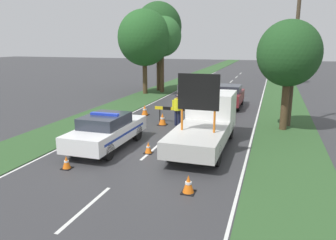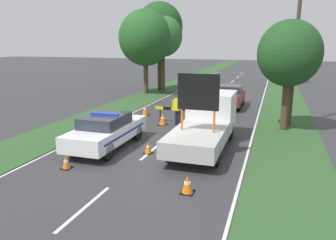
{
  "view_description": "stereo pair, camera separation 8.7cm",
  "coord_description": "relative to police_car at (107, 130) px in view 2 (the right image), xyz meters",
  "views": [
    {
      "loc": [
        4.93,
        -12.48,
        4.68
      ],
      "look_at": [
        0.3,
        1.87,
        1.1
      ],
      "focal_mm": 35.0,
      "sensor_mm": 36.0,
      "label": 1
    },
    {
      "loc": [
        5.01,
        -12.45,
        4.68
      ],
      "look_at": [
        0.3,
        1.87,
        1.1
      ],
      "focal_mm": 35.0,
      "sensor_mm": 36.0,
      "label": 2
    }
  ],
  "objects": [
    {
      "name": "ground_plane",
      "position": [
        2.1,
        -0.27,
        -0.81
      ],
      "size": [
        160.0,
        160.0,
        0.0
      ],
      "primitive_type": "plane",
      "color": "#333335"
    },
    {
      "name": "lane_markings",
      "position": [
        2.1,
        11.47,
        -0.8
      ],
      "size": [
        8.29,
        58.45,
        0.01
      ],
      "color": "silver",
      "rests_on": "ground"
    },
    {
      "name": "grass_verge_left",
      "position": [
        -3.69,
        19.73,
        -0.79
      ],
      "size": [
        3.19,
        120.0,
        0.03
      ],
      "color": "#2D5128",
      "rests_on": "ground"
    },
    {
      "name": "grass_verge_right",
      "position": [
        7.88,
        19.73,
        -0.79
      ],
      "size": [
        3.19,
        120.0,
        0.03
      ],
      "color": "#2D5128",
      "rests_on": "ground"
    },
    {
      "name": "police_car",
      "position": [
        0.0,
        0.0,
        0.0
      ],
      "size": [
        1.9,
        4.92,
        1.64
      ],
      "rotation": [
        0.0,
        0.0,
        0.04
      ],
      "color": "white",
      "rests_on": "ground"
    },
    {
      "name": "work_truck",
      "position": [
        4.19,
        1.9,
        0.33
      ],
      "size": [
        2.15,
        6.28,
        3.47
      ],
      "rotation": [
        0.0,
        0.0,
        3.16
      ],
      "color": "white",
      "rests_on": "ground"
    },
    {
      "name": "road_barrier",
      "position": [
        1.87,
        5.36,
        -0.01
      ],
      "size": [
        3.01,
        0.08,
        0.96
      ],
      "rotation": [
        0.0,
        0.0,
        -0.0
      ],
      "color": "black",
      "rests_on": "ground"
    },
    {
      "name": "police_officer",
      "position": [
        1.9,
        4.91,
        0.26
      ],
      "size": [
        0.64,
        0.41,
        1.79
      ],
      "rotation": [
        0.0,
        0.0,
        2.67
      ],
      "color": "#191E38",
      "rests_on": "ground"
    },
    {
      "name": "pedestrian_civilian",
      "position": [
        2.76,
        4.41,
        0.12
      ],
      "size": [
        0.56,
        0.36,
        1.57
      ],
      "rotation": [
        0.0,
        0.0,
        -0.02
      ],
      "color": "#232326",
      "rests_on": "ground"
    },
    {
      "name": "traffic_cone_near_police",
      "position": [
        2.08,
        -0.19,
        -0.56
      ],
      "size": [
        0.36,
        0.36,
        0.5
      ],
      "color": "black",
      "rests_on": "ground"
    },
    {
      "name": "traffic_cone_centre_front",
      "position": [
        -0.91,
        6.86,
        -0.47
      ],
      "size": [
        0.5,
        0.5,
        0.69
      ],
      "color": "black",
      "rests_on": "ground"
    },
    {
      "name": "traffic_cone_near_truck",
      "position": [
        4.68,
        -3.38,
        -0.51
      ],
      "size": [
        0.43,
        0.43,
        0.6
      ],
      "color": "black",
      "rests_on": "ground"
    },
    {
      "name": "traffic_cone_behind_barrier",
      "position": [
        -0.23,
        -2.81,
        -0.55
      ],
      "size": [
        0.37,
        0.37,
        0.51
      ],
      "color": "black",
      "rests_on": "ground"
    },
    {
      "name": "traffic_cone_lane_edge",
      "position": [
        1.05,
        4.74,
        -0.45
      ],
      "size": [
        0.52,
        0.52,
        0.71
      ],
      "color": "black",
      "rests_on": "ground"
    },
    {
      "name": "queued_car_wagon_maroon",
      "position": [
        4.0,
        11.38,
        0.04
      ],
      "size": [
        1.82,
        4.19,
        1.63
      ],
      "rotation": [
        0.0,
        0.0,
        3.14
      ],
      "color": "maroon",
      "rests_on": "ground"
    },
    {
      "name": "queued_car_suv_grey",
      "position": [
        -0.01,
        16.62,
        0.01
      ],
      "size": [
        1.81,
        4.18,
        1.61
      ],
      "rotation": [
        0.0,
        0.0,
        3.14
      ],
      "color": "slate",
      "rests_on": "ground"
    },
    {
      "name": "roadside_tree_near_left",
      "position": [
        -4.33,
        15.52,
        4.27
      ],
      "size": [
        4.8,
        4.8,
        7.61
      ],
      "color": "#4C3823",
      "rests_on": "ground"
    },
    {
      "name": "roadside_tree_near_right",
      "position": [
        7.78,
        27.54,
        4.29
      ],
      "size": [
        3.09,
        3.09,
        6.78
      ],
      "color": "#4C3823",
      "rests_on": "ground"
    },
    {
      "name": "roadside_tree_mid_left",
      "position": [
        7.69,
        5.75,
        3.3
      ],
      "size": [
        3.29,
        3.29,
        5.86
      ],
      "color": "#4C3823",
      "rests_on": "ground"
    },
    {
      "name": "roadside_tree_mid_right",
      "position": [
        -3.09,
        16.76,
        4.42
      ],
      "size": [
        3.61,
        3.61,
        7.16
      ],
      "color": "#4C3823",
      "rests_on": "ground"
    },
    {
      "name": "roadside_tree_far_left",
      "position": [
        -3.83,
        17.9,
        5.3
      ],
      "size": [
        4.44,
        4.44,
        8.47
      ],
      "color": "#4C3823",
      "rests_on": "ground"
    },
    {
      "name": "utility_pole",
      "position": [
        8.02,
        6.65,
        3.59
      ],
      "size": [
        1.2,
        0.2,
        8.56
      ],
      "color": "#473828",
      "rests_on": "ground"
    }
  ]
}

